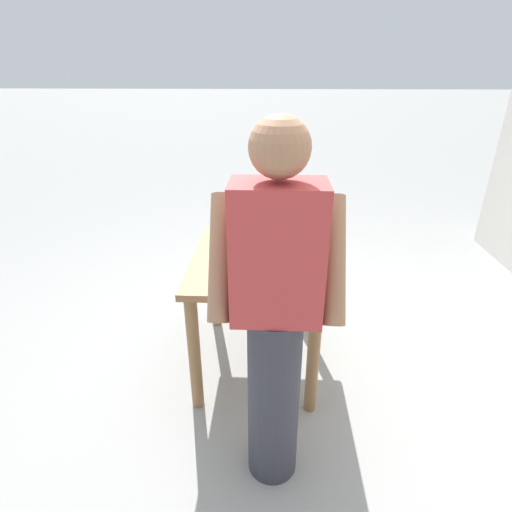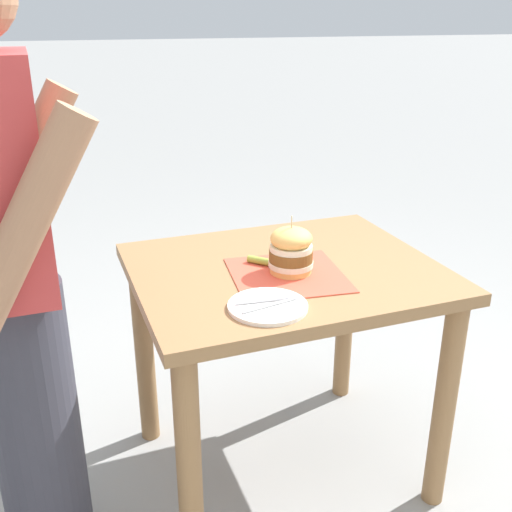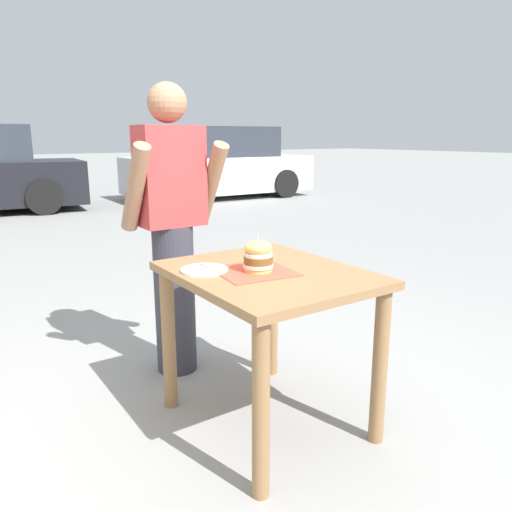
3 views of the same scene
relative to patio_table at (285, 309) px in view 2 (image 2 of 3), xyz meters
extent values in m
plane|color=gray|center=(0.00, 0.00, -0.64)|extent=(80.00, 80.00, 0.00)
cube|color=olive|center=(0.00, 0.00, 0.13)|extent=(0.78, 0.95, 0.04)
cylinder|color=olive|center=(-0.33, -0.42, -0.26)|extent=(0.07, 0.07, 0.75)
cylinder|color=olive|center=(0.33, -0.42, -0.26)|extent=(0.07, 0.07, 0.75)
cylinder|color=olive|center=(-0.33, 0.42, -0.26)|extent=(0.07, 0.07, 0.75)
cylinder|color=olive|center=(0.33, 0.42, -0.26)|extent=(0.07, 0.07, 0.75)
cube|color=#D64C38|center=(-0.07, 0.02, 0.15)|extent=(0.38, 0.38, 0.00)
cylinder|color=#E5B25B|center=(-0.05, 0.01, 0.16)|extent=(0.13, 0.13, 0.02)
cylinder|color=beige|center=(-0.05, 0.01, 0.18)|extent=(0.14, 0.14, 0.02)
cylinder|color=brown|center=(-0.05, 0.01, 0.21)|extent=(0.13, 0.13, 0.04)
cylinder|color=beige|center=(-0.05, 0.01, 0.23)|extent=(0.13, 0.13, 0.02)
ellipsoid|color=#E5B25B|center=(-0.05, 0.01, 0.26)|extent=(0.13, 0.13, 0.07)
cylinder|color=#D1B77F|center=(-0.05, 0.01, 0.31)|extent=(0.00, 0.00, 0.05)
cylinder|color=#8EA83D|center=(0.04, 0.07, 0.17)|extent=(0.08, 0.08, 0.02)
cylinder|color=white|center=(-0.25, 0.16, 0.16)|extent=(0.22, 0.22, 0.01)
cylinder|color=silver|center=(-0.27, 0.16, 0.17)|extent=(0.04, 0.17, 0.01)
cylinder|color=silver|center=(-0.24, 0.16, 0.17)|extent=(0.03, 0.17, 0.01)
cylinder|color=#33333D|center=(-0.11, 0.80, -0.19)|extent=(0.24, 0.24, 0.90)
cylinder|color=#9E7051|center=(-0.34, 0.74, 0.49)|extent=(0.09, 0.34, 0.50)
cylinder|color=#9E7051|center=(0.12, 0.74, 0.49)|extent=(0.09, 0.34, 0.50)
camera|label=1|loc=(-0.10, 2.19, 1.18)|focal=28.00mm
camera|label=2|loc=(-1.61, 0.70, 0.89)|focal=42.00mm
camera|label=3|loc=(-1.32, -1.82, 0.76)|focal=35.00mm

